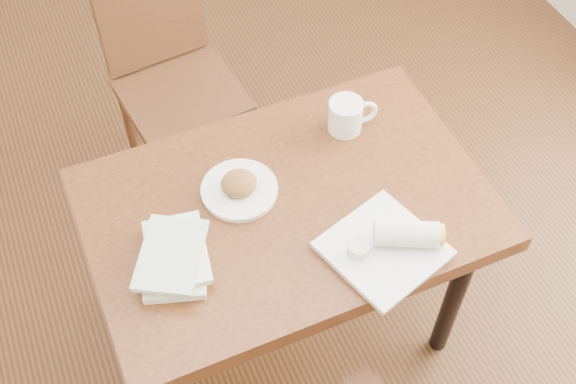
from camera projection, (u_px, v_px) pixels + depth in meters
name	position (u px, v px, depth m)	size (l,w,h in m)	color
ground	(288.00, 327.00, 2.63)	(4.00, 5.00, 0.01)	#472814
table	(288.00, 222.00, 2.11)	(1.13, 0.75, 0.75)	brown
chair_far	(169.00, 66.00, 2.68)	(0.46, 0.46, 0.95)	#4F2B16
plate_scone	(239.00, 188.00, 2.04)	(0.22, 0.22, 0.07)	white
coffee_mug	(347.00, 115.00, 2.17)	(0.15, 0.10, 0.11)	white
plate_burrito	(391.00, 244.00, 1.92)	(0.35, 0.35, 0.09)	white
book_stack	(174.00, 257.00, 1.89)	(0.25, 0.28, 0.06)	white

